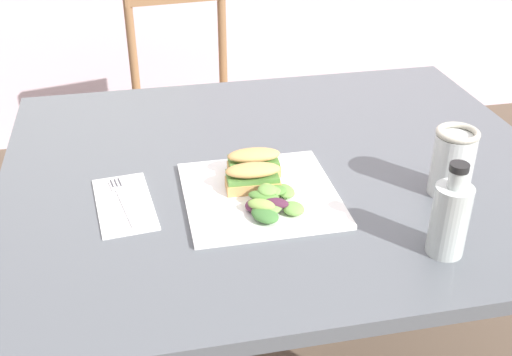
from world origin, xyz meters
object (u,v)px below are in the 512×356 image
bottle_cold_brew (449,222)px  mason_jar_iced_tea (452,165)px  sandwich_half_front (253,177)px  sandwich_half_back (254,162)px  plate_lunch (260,194)px  fork_on_napkin (122,198)px  dining_table (281,211)px  chair_wooden_far (189,110)px

bottle_cold_brew → mason_jar_iced_tea: size_ratio=1.25×
sandwich_half_front → sandwich_half_back: 0.06m
plate_lunch → fork_on_napkin: bearing=171.0°
dining_table → chair_wooden_far: bearing=96.1°
mason_jar_iced_tea → sandwich_half_front: bearing=168.8°
chair_wooden_far → sandwich_half_front: (0.02, -1.08, 0.33)m
chair_wooden_far → fork_on_napkin: 1.12m
plate_lunch → sandwich_half_front: size_ratio=2.68×
chair_wooden_far → mason_jar_iced_tea: 1.28m
dining_table → chair_wooden_far: chair_wooden_far is taller
dining_table → sandwich_half_front: bearing=-129.7°
plate_lunch → dining_table: bearing=58.1°
plate_lunch → mason_jar_iced_tea: (0.37, -0.06, 0.06)m
plate_lunch → mason_jar_iced_tea: mason_jar_iced_tea is taller
chair_wooden_far → sandwich_half_back: chair_wooden_far is taller
plate_lunch → fork_on_napkin: plate_lunch is taller
bottle_cold_brew → fork_on_napkin: bearing=152.5°
fork_on_napkin → mason_jar_iced_tea: mason_jar_iced_tea is taller
dining_table → mason_jar_iced_tea: mason_jar_iced_tea is taller
sandwich_half_back → mason_jar_iced_tea: (0.37, -0.14, 0.02)m
dining_table → sandwich_half_front: 0.21m
plate_lunch → chair_wooden_far: bearing=91.7°
dining_table → sandwich_half_back: (-0.07, -0.04, 0.16)m
plate_lunch → mason_jar_iced_tea: size_ratio=2.15×
chair_wooden_far → plate_lunch: 1.14m
dining_table → sandwich_half_front: sandwich_half_front is taller
sandwich_half_front → bottle_cold_brew: size_ratio=0.64×
dining_table → sandwich_half_back: sandwich_half_back is taller
chair_wooden_far → dining_table: bearing=-83.9°
fork_on_napkin → sandwich_half_front: bearing=-6.0°
fork_on_napkin → mason_jar_iced_tea: size_ratio=1.33×
dining_table → chair_wooden_far: (-0.11, 0.98, -0.17)m
plate_lunch → fork_on_napkin: size_ratio=1.61×
chair_wooden_far → fork_on_napkin: chair_wooden_far is taller
bottle_cold_brew → sandwich_half_front: bearing=138.2°
sandwich_half_back → fork_on_napkin: (-0.27, -0.03, -0.03)m
dining_table → plate_lunch: size_ratio=3.99×
sandwich_half_back → fork_on_napkin: size_ratio=0.60×
sandwich_half_back → chair_wooden_far: bearing=92.0°
bottle_cold_brew → plate_lunch: bearing=138.8°
plate_lunch → fork_on_napkin: (-0.27, 0.04, 0.00)m
dining_table → sandwich_half_back: 0.18m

